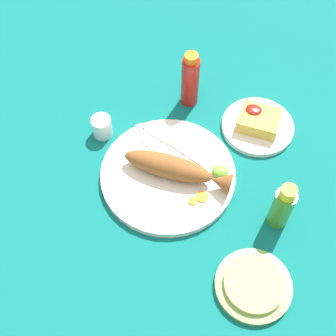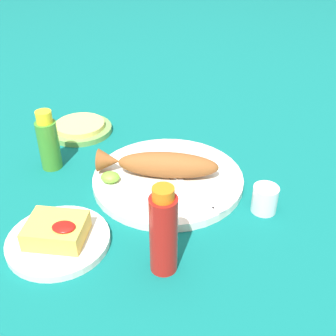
% 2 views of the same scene
% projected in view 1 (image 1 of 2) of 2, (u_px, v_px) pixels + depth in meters
% --- Properties ---
extents(ground_plane, '(4.00, 4.00, 0.00)m').
position_uv_depth(ground_plane, '(168.00, 176.00, 1.12)').
color(ground_plane, '#0C605B').
extents(main_plate, '(0.32, 0.32, 0.02)m').
position_uv_depth(main_plate, '(168.00, 175.00, 1.11)').
color(main_plate, silver).
rests_on(main_plate, ground_plane).
extents(fried_fish, '(0.26, 0.06, 0.06)m').
position_uv_depth(fried_fish, '(176.00, 168.00, 1.08)').
color(fried_fish, brown).
rests_on(fried_fish, main_plate).
extents(fork_near, '(0.14, 0.14, 0.00)m').
position_uv_depth(fork_near, '(151.00, 148.00, 1.14)').
color(fork_near, silver).
rests_on(fork_near, main_plate).
extents(fork_far, '(0.18, 0.07, 0.00)m').
position_uv_depth(fork_far, '(169.00, 143.00, 1.15)').
color(fork_far, silver).
rests_on(fork_far, main_plate).
extents(carrot_slice_near, '(0.02, 0.02, 0.00)m').
position_uv_depth(carrot_slice_near, '(193.00, 201.00, 1.06)').
color(carrot_slice_near, orange).
rests_on(carrot_slice_near, main_plate).
extents(carrot_slice_mid, '(0.03, 0.03, 0.00)m').
position_uv_depth(carrot_slice_mid, '(202.00, 197.00, 1.07)').
color(carrot_slice_mid, orange).
rests_on(carrot_slice_mid, main_plate).
extents(lime_wedge_main, '(0.04, 0.03, 0.02)m').
position_uv_depth(lime_wedge_main, '(220.00, 171.00, 1.10)').
color(lime_wedge_main, '#6BB233').
rests_on(lime_wedge_main, main_plate).
extents(hot_sauce_bottle_red, '(0.05, 0.05, 0.16)m').
position_uv_depth(hot_sauce_bottle_red, '(190.00, 80.00, 1.18)').
color(hot_sauce_bottle_red, '#B21914').
rests_on(hot_sauce_bottle_red, ground_plane).
extents(hot_sauce_bottle_green, '(0.05, 0.05, 0.14)m').
position_uv_depth(hot_sauce_bottle_green, '(282.00, 207.00, 1.01)').
color(hot_sauce_bottle_green, '#3D8428').
rests_on(hot_sauce_bottle_green, ground_plane).
extents(salt_cup, '(0.05, 0.05, 0.05)m').
position_uv_depth(salt_cup, '(102.00, 127.00, 1.17)').
color(salt_cup, silver).
rests_on(salt_cup, ground_plane).
extents(side_plate_fries, '(0.18, 0.18, 0.01)m').
position_uv_depth(side_plate_fries, '(258.00, 126.00, 1.19)').
color(side_plate_fries, silver).
rests_on(side_plate_fries, ground_plane).
extents(fries_pile, '(0.10, 0.08, 0.04)m').
position_uv_depth(fries_pile, '(259.00, 120.00, 1.17)').
color(fries_pile, gold).
rests_on(fries_pile, side_plate_fries).
extents(tortilla_plate, '(0.16, 0.16, 0.01)m').
position_uv_depth(tortilla_plate, '(253.00, 286.00, 0.97)').
color(tortilla_plate, '#6B9E4C').
rests_on(tortilla_plate, ground_plane).
extents(tortilla_stack, '(0.13, 0.13, 0.01)m').
position_uv_depth(tortilla_stack, '(254.00, 284.00, 0.96)').
color(tortilla_stack, '#E0C666').
rests_on(tortilla_stack, tortilla_plate).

